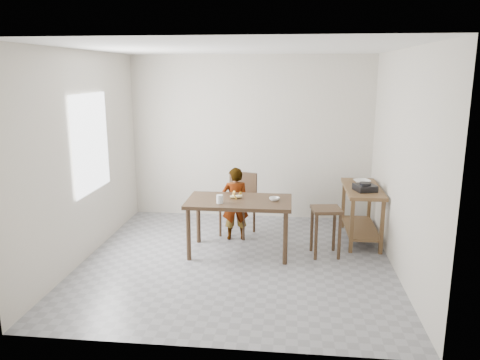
# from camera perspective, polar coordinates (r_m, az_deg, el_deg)

# --- Properties ---
(floor) EXTENTS (4.00, 4.00, 0.04)m
(floor) POSITION_cam_1_polar(r_m,az_deg,el_deg) (6.24, -0.41, -10.00)
(floor) COLOR gray
(floor) RESTS_ON ground
(ceiling) EXTENTS (4.00, 4.00, 0.04)m
(ceiling) POSITION_cam_1_polar(r_m,az_deg,el_deg) (5.75, -0.45, 16.01)
(ceiling) COLOR white
(ceiling) RESTS_ON wall_back
(wall_back) EXTENTS (4.00, 0.04, 2.70)m
(wall_back) POSITION_cam_1_polar(r_m,az_deg,el_deg) (7.83, 1.30, 5.17)
(wall_back) COLOR beige
(wall_back) RESTS_ON ground
(wall_front) EXTENTS (4.00, 0.04, 2.70)m
(wall_front) POSITION_cam_1_polar(r_m,az_deg,el_deg) (3.89, -3.88, -2.99)
(wall_front) COLOR beige
(wall_front) RESTS_ON ground
(wall_left) EXTENTS (0.04, 4.00, 2.70)m
(wall_left) POSITION_cam_1_polar(r_m,az_deg,el_deg) (6.40, -18.73, 2.70)
(wall_left) COLOR beige
(wall_left) RESTS_ON ground
(wall_right) EXTENTS (0.04, 4.00, 2.70)m
(wall_right) POSITION_cam_1_polar(r_m,az_deg,el_deg) (5.96, 19.26, 1.94)
(wall_right) COLOR beige
(wall_right) RESTS_ON ground
(window_pane) EXTENTS (0.02, 1.10, 1.30)m
(window_pane) POSITION_cam_1_polar(r_m,az_deg,el_deg) (6.53, -17.70, 4.31)
(window_pane) COLOR white
(window_pane) RESTS_ON wall_left
(dining_table) EXTENTS (1.40, 0.80, 0.75)m
(dining_table) POSITION_cam_1_polar(r_m,az_deg,el_deg) (6.38, -0.10, -5.68)
(dining_table) COLOR #392718
(dining_table) RESTS_ON floor
(prep_counter) EXTENTS (0.50, 1.20, 0.80)m
(prep_counter) POSITION_cam_1_polar(r_m,az_deg,el_deg) (7.08, 14.55, -3.98)
(prep_counter) COLOR brown
(prep_counter) RESTS_ON floor
(child) EXTENTS (0.44, 0.33, 1.08)m
(child) POSITION_cam_1_polar(r_m,az_deg,el_deg) (6.84, -0.59, -2.90)
(child) COLOR silver
(child) RESTS_ON floor
(dining_chair) EXTENTS (0.57, 0.57, 0.93)m
(dining_chair) POSITION_cam_1_polar(r_m,az_deg,el_deg) (7.06, -0.32, -3.04)
(dining_chair) COLOR #392718
(dining_chair) RESTS_ON floor
(stool) EXTENTS (0.42, 0.42, 0.66)m
(stool) POSITION_cam_1_polar(r_m,az_deg,el_deg) (6.41, 10.36, -6.22)
(stool) COLOR #392718
(stool) RESTS_ON floor
(glass_tumbler) EXTENTS (0.10, 0.10, 0.11)m
(glass_tumbler) POSITION_cam_1_polar(r_m,az_deg,el_deg) (6.10, -2.47, -2.34)
(glass_tumbler) COLOR silver
(glass_tumbler) RESTS_ON dining_table
(small_bowl) EXTENTS (0.18, 0.18, 0.04)m
(small_bowl) POSITION_cam_1_polar(r_m,az_deg,el_deg) (6.25, 4.20, -2.31)
(small_bowl) COLOR silver
(small_bowl) RESTS_ON dining_table
(banana) EXTENTS (0.20, 0.15, 0.07)m
(banana) POSITION_cam_1_polar(r_m,az_deg,el_deg) (6.33, -0.47, -1.97)
(banana) COLOR #ECCE4A
(banana) RESTS_ON dining_table
(serving_bowl) EXTENTS (0.30, 0.30, 0.06)m
(serving_bowl) POSITION_cam_1_polar(r_m,az_deg,el_deg) (7.18, 14.64, -0.21)
(serving_bowl) COLOR silver
(serving_bowl) RESTS_ON prep_counter
(gas_burner) EXTENTS (0.34, 0.34, 0.09)m
(gas_burner) POSITION_cam_1_polar(r_m,az_deg,el_deg) (6.75, 14.99, -0.92)
(gas_burner) COLOR black
(gas_burner) RESTS_ON prep_counter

